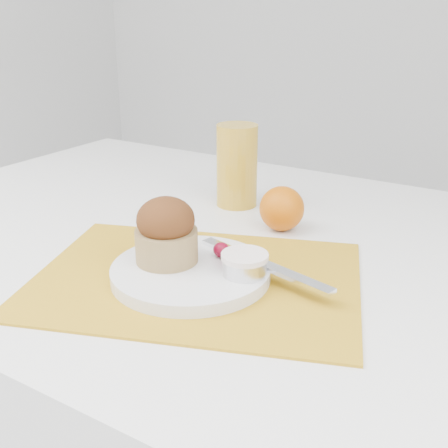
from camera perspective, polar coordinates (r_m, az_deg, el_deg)
The scene contains 11 objects.
table at distance 1.05m, azimuth -0.29°, elevation -20.27°, with size 1.20×0.80×0.75m, color white.
placemat at distance 0.72m, azimuth -2.82°, elevation -5.54°, with size 0.41×0.30×0.00m, color gold.
plate at distance 0.71m, azimuth -3.40°, elevation -4.89°, with size 0.20×0.20×0.02m, color white.
ramekin at distance 0.68m, azimuth 2.11°, elevation -4.21°, with size 0.05×0.05×0.02m, color silver.
cream at distance 0.68m, azimuth 2.12°, elevation -3.29°, with size 0.06×0.06×0.01m, color white.
raspberry_near at distance 0.73m, azimuth -0.29°, elevation -2.62°, with size 0.02×0.02×0.02m, color #500212.
raspberry_far at distance 0.71m, azimuth 0.55°, elevation -3.20°, with size 0.02×0.02×0.02m, color #5F0216.
butter_knife at distance 0.71m, azimuth 3.99°, elevation -4.09°, with size 0.21×0.02×0.01m, color silver.
orange at distance 0.86m, azimuth 5.89°, elevation 1.57°, with size 0.07×0.07×0.07m, color #D26307.
juice_glass at distance 0.96m, azimuth 1.32°, elevation 5.95°, with size 0.07×0.07×0.14m, color gold.
muffin at distance 0.71m, azimuth -5.90°, elevation -0.78°, with size 0.10×0.10×0.08m.
Camera 1 is at (0.42, -0.62, 1.08)m, focal length 45.00 mm.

